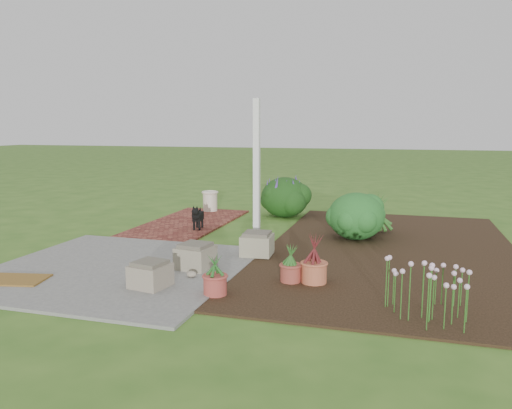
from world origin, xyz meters
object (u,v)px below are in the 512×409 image
(stone_trough_near, at_px, (150,276))
(black_dog, at_px, (198,216))
(cream_ceramic_urn, at_px, (210,201))
(evergreen_shrub, at_px, (356,215))

(stone_trough_near, relative_size, black_dog, 0.82)
(stone_trough_near, bearing_deg, cream_ceramic_urn, 104.28)
(stone_trough_near, bearing_deg, black_dog, 103.63)
(black_dog, distance_m, evergreen_shrub, 3.07)
(cream_ceramic_urn, xyz_separation_m, evergreen_shrub, (3.64, -1.98, 0.19))
(stone_trough_near, height_order, evergreen_shrub, evergreen_shrub)
(evergreen_shrub, bearing_deg, black_dog, -177.50)
(black_dog, relative_size, evergreen_shrub, 0.52)
(cream_ceramic_urn, distance_m, evergreen_shrub, 4.15)
(black_dog, relative_size, cream_ceramic_urn, 1.14)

